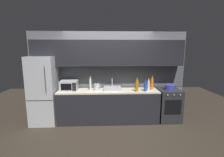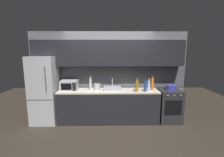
% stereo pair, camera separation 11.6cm
% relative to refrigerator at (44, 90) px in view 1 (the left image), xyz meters
% --- Properties ---
extents(ground_plane, '(10.00, 10.00, 0.00)m').
position_rel_refrigerator_xyz_m(ground_plane, '(1.74, -0.90, -0.91)').
color(ground_plane, '#2D261E').
extents(back_wall, '(4.47, 0.44, 2.50)m').
position_rel_refrigerator_xyz_m(back_wall, '(1.74, 0.30, 0.64)').
color(back_wall, slate).
rests_on(back_wall, ground).
extents(counter_run, '(2.73, 0.60, 0.90)m').
position_rel_refrigerator_xyz_m(counter_run, '(1.74, 0.00, -0.46)').
color(counter_run, black).
rests_on(counter_run, ground).
extents(refrigerator, '(0.68, 0.69, 1.82)m').
position_rel_refrigerator_xyz_m(refrigerator, '(0.00, 0.00, 0.00)').
color(refrigerator, '#ADAFB5').
rests_on(refrigerator, ground).
extents(oven_range, '(0.60, 0.62, 0.90)m').
position_rel_refrigerator_xyz_m(oven_range, '(3.45, -0.00, -0.46)').
color(oven_range, '#232326').
rests_on(oven_range, ground).
extents(microwave, '(0.46, 0.35, 0.27)m').
position_rel_refrigerator_xyz_m(microwave, '(0.68, 0.02, 0.12)').
color(microwave, '#A8AAAF').
rests_on(microwave, counter_run).
extents(sink_basin, '(0.48, 0.38, 0.30)m').
position_rel_refrigerator_xyz_m(sink_basin, '(1.85, 0.03, 0.03)').
color(sink_basin, '#ADAFB5').
rests_on(sink_basin, counter_run).
extents(kettle, '(0.19, 0.15, 0.20)m').
position_rel_refrigerator_xyz_m(kettle, '(1.43, 0.01, 0.08)').
color(kettle, '#B7BABF').
rests_on(kettle, counter_run).
extents(wine_bottle_clear, '(0.06, 0.06, 0.38)m').
position_rel_refrigerator_xyz_m(wine_bottle_clear, '(1.25, 0.04, 0.15)').
color(wine_bottle_clear, silver).
rests_on(wine_bottle_clear, counter_run).
extents(wine_bottle_amber, '(0.08, 0.08, 0.37)m').
position_rel_refrigerator_xyz_m(wine_bottle_amber, '(2.49, -0.19, 0.14)').
color(wine_bottle_amber, '#B27019').
rests_on(wine_bottle_amber, counter_run).
extents(wine_bottle_blue, '(0.08, 0.08, 0.32)m').
position_rel_refrigerator_xyz_m(wine_bottle_blue, '(2.72, -0.15, 0.12)').
color(wine_bottle_blue, '#234299').
rests_on(wine_bottle_blue, counter_run).
extents(wine_bottle_orange, '(0.07, 0.07, 0.39)m').
position_rel_refrigerator_xyz_m(wine_bottle_orange, '(2.95, 0.00, 0.15)').
color(wine_bottle_orange, orange).
rests_on(wine_bottle_orange, counter_run).
extents(wine_bottle_white, '(0.06, 0.06, 0.33)m').
position_rel_refrigerator_xyz_m(wine_bottle_white, '(2.84, -0.06, 0.13)').
color(wine_bottle_white, silver).
rests_on(wine_bottle_white, counter_run).
extents(mug_dark, '(0.09, 0.09, 0.10)m').
position_rel_refrigerator_xyz_m(mug_dark, '(2.55, 0.15, 0.04)').
color(mug_dark, black).
rests_on(mug_dark, counter_run).
extents(cooking_pot, '(0.27, 0.27, 0.13)m').
position_rel_refrigerator_xyz_m(cooking_pot, '(3.46, 0.00, 0.06)').
color(cooking_pot, '#333899').
rests_on(cooking_pot, oven_range).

